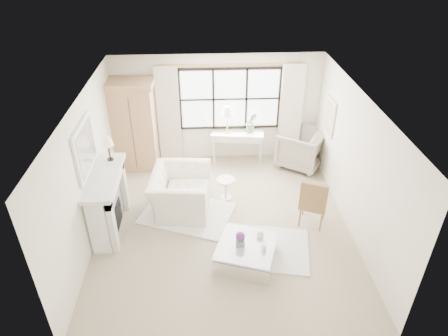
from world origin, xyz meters
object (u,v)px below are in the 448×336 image
at_px(armoire, 134,125).
at_px(club_armchair, 180,192).
at_px(console_table, 237,147).
at_px(coffee_table, 246,253).

distance_m(armoire, club_armchair, 2.23).
bearing_deg(console_table, club_armchair, -117.41).
bearing_deg(armoire, console_table, 6.25).
relative_size(console_table, coffee_table, 1.07).
xyz_separation_m(armoire, console_table, (2.48, 0.16, -0.74)).
bearing_deg(coffee_table, club_armchair, 145.37).
xyz_separation_m(armoire, club_armchair, (1.13, -1.80, -0.70)).
bearing_deg(club_armchair, console_table, -29.09).
bearing_deg(club_armchair, armoire, 37.80).
xyz_separation_m(armoire, coffee_table, (2.36, -3.42, -0.96)).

